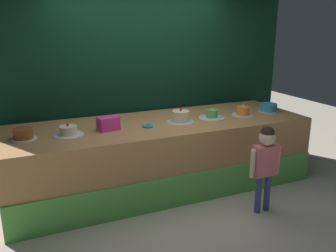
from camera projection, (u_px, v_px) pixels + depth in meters
The scene contains 12 objects.
ground_plane at pixel (181, 206), 4.26m from camera, with size 12.00×12.00×0.00m, color #BCB29E.
stage_platform at pixel (161, 154), 4.70m from camera, with size 3.86×1.29×0.88m.
curtain_backdrop at pixel (140, 62), 5.03m from camera, with size 4.65×0.08×3.15m, color black.
child_figure at pixel (266, 158), 3.96m from camera, with size 0.40×0.18×1.02m.
pink_box at pixel (108, 124), 4.20m from camera, with size 0.24×0.15×0.16m, color #E23897.
donut at pixel (148, 126), 4.34m from camera, with size 0.14×0.14×0.03m, color #3399D8.
cake_far_left at pixel (23, 134), 3.88m from camera, with size 0.27×0.27×0.12m.
cake_left at pixel (68, 131), 4.02m from camera, with size 0.34×0.34×0.14m.
cake_center_left at pixel (181, 117), 4.55m from camera, with size 0.36×0.36×0.18m.
cake_center_right at pixel (212, 115), 4.75m from camera, with size 0.35×0.35×0.15m.
cake_right at pixel (243, 111), 4.90m from camera, with size 0.30×0.30×0.18m.
cake_far_right at pixel (268, 108), 5.11m from camera, with size 0.28×0.28×0.11m.
Camera 1 is at (-1.67, -3.45, 2.09)m, focal length 38.07 mm.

